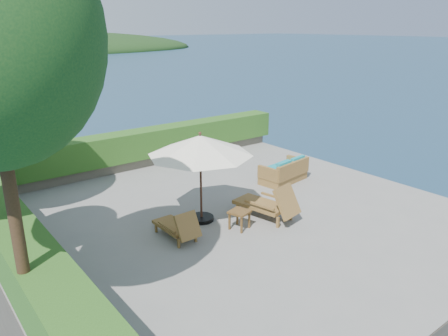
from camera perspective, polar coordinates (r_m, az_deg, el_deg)
ground at (r=12.36m, az=1.18°, el=-6.03°), size 12.00×12.00×0.00m
foundation at (r=13.07m, az=1.13°, el=-12.24°), size 12.00×12.00×3.00m
ocean at (r=13.86m, az=1.09°, el=-17.42°), size 600.00×600.00×0.00m
offshore_island at (r=152.39m, az=-26.31°, el=13.39°), size 126.00×57.60×12.60m
planter_wall_far at (r=16.74m, az=-10.94°, el=0.88°), size 12.00×0.60×0.36m
planter_wall_left at (r=10.14m, az=-24.95°, el=-12.55°), size 0.60×12.00×0.36m
hedge_far at (r=16.56m, az=-11.07°, el=3.09°), size 12.40×0.90×1.00m
hedge_left at (r=9.83m, az=-25.47°, el=-9.17°), size 0.90×12.40×1.00m
patio_umbrella at (r=11.29m, az=-3.12°, el=2.86°), size 2.92×2.92×2.48m
lounge_left at (r=10.93m, az=-6.03°, el=-7.56°), size 0.67×1.43×0.82m
lounge_right at (r=11.98m, az=5.92°, el=-4.67°), size 1.09×1.93×1.05m
side_table at (r=11.35m, az=2.04°, el=-6.04°), size 0.60×0.60×0.51m
wicker_loveseat at (r=14.86m, az=7.91°, el=-0.59°), size 1.83×1.13×0.84m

